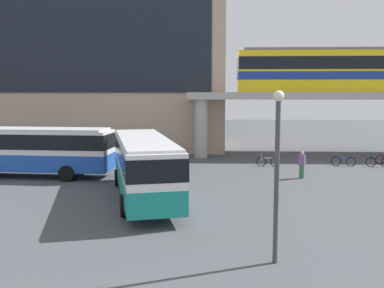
{
  "coord_description": "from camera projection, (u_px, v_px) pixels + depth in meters",
  "views": [
    {
      "loc": [
        3.14,
        -19.99,
        5.55
      ],
      "look_at": [
        1.79,
        8.33,
        2.2
      ],
      "focal_mm": 41.07,
      "sensor_mm": 36.0,
      "label": 1
    }
  ],
  "objects": [
    {
      "name": "ground_plane",
      "position": [
        168.0,
        172.0,
        30.55
      ],
      "size": [
        120.0,
        120.0,
        0.0
      ],
      "primitive_type": "plane",
      "color": "#47494F"
    },
    {
      "name": "train",
      "position": [
        372.0,
        70.0,
        38.7
      ],
      "size": [
        23.71,
        2.96,
        3.84
      ],
      "color": "yellow",
      "rests_on": "elevated_platform"
    },
    {
      "name": "bus_secondary",
      "position": [
        28.0,
        147.0,
        28.8
      ],
      "size": [
        11.19,
        3.3,
        3.22
      ],
      "color": "#1E4CB2",
      "rests_on": "ground_plane"
    },
    {
      "name": "lamp_post",
      "position": [
        277.0,
        162.0,
        13.97
      ],
      "size": [
        0.36,
        0.36,
        5.61
      ],
      "color": "#3F3F44",
      "rests_on": "ground_plane"
    },
    {
      "name": "station_building",
      "position": [
        104.0,
        46.0,
        45.08
      ],
      "size": [
        24.56,
        13.09,
        20.45
      ],
      "color": "tan",
      "rests_on": "ground_plane"
    },
    {
      "name": "pedestrian_by_bike_rack",
      "position": [
        302.0,
        166.0,
        28.37
      ],
      "size": [
        0.48,
        0.42,
        1.77
      ],
      "color": "#33663F",
      "rests_on": "ground_plane"
    },
    {
      "name": "elevated_platform",
      "position": [
        350.0,
        101.0,
        39.11
      ],
      "size": [
        28.85,
        7.2,
        5.55
      ],
      "color": "#ADA89E",
      "rests_on": "ground_plane"
    },
    {
      "name": "bicycle_blue",
      "position": [
        343.0,
        161.0,
        33.17
      ],
      "size": [
        1.76,
        0.44,
        1.04
      ],
      "color": "black",
      "rests_on": "ground_plane"
    },
    {
      "name": "bus_main",
      "position": [
        144.0,
        161.0,
        22.73
      ],
      "size": [
        5.27,
        11.32,
        3.22
      ],
      "color": "teal",
      "rests_on": "ground_plane"
    },
    {
      "name": "bicycle_black",
      "position": [
        378.0,
        162.0,
        32.74
      ],
      "size": [
        1.76,
        0.45,
        1.04
      ],
      "color": "black",
      "rests_on": "ground_plane"
    },
    {
      "name": "bicycle_silver",
      "position": [
        268.0,
        161.0,
        33.07
      ],
      "size": [
        1.79,
        0.13,
        1.04
      ],
      "color": "black",
      "rests_on": "ground_plane"
    }
  ]
}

